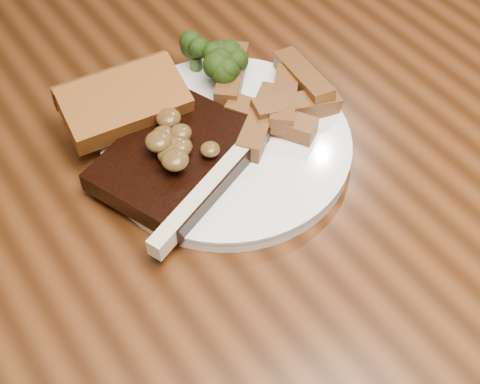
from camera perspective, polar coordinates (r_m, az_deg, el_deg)
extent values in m
cube|color=#4B240F|center=(0.66, 0.47, -2.07)|extent=(1.60, 0.90, 0.04)
cylinder|color=black|center=(1.48, 15.34, 11.88)|extent=(0.07, 0.07, 0.71)
cylinder|color=black|center=(1.64, -19.05, 7.78)|extent=(0.04, 0.04, 0.39)
cylinder|color=black|center=(1.41, -15.36, 0.02)|extent=(0.04, 0.04, 0.39)
cylinder|color=white|center=(0.68, -1.13, 3.97)|extent=(0.29, 0.29, 0.01)
cube|color=black|center=(0.65, -5.30, 2.85)|extent=(0.18, 0.16, 0.02)
cube|color=beige|center=(0.62, -2.78, -0.18)|extent=(0.16, 0.07, 0.02)
cube|color=brown|center=(0.69, -9.59, 6.31)|extent=(0.13, 0.08, 0.03)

